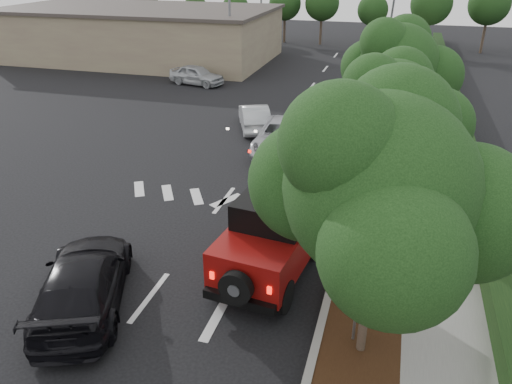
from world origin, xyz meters
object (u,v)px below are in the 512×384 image
at_px(red_jeep, 275,234).
at_px(silver_suv_ahead, 283,136).
at_px(speed_hump_sign, 358,290).
at_px(black_suv_oncoming, 83,282).

relative_size(red_jeep, silver_suv_ahead, 0.94).
bearing_deg(speed_hump_sign, silver_suv_ahead, 113.48).
relative_size(red_jeep, speed_hump_sign, 2.13).
distance_m(red_jeep, silver_suv_ahead, 9.59).
bearing_deg(red_jeep, silver_suv_ahead, 109.00).
height_order(red_jeep, speed_hump_sign, red_jeep).
distance_m(red_jeep, speed_hump_sign, 3.53).
distance_m(black_suv_oncoming, speed_hump_sign, 6.89).
xyz_separation_m(black_suv_oncoming, speed_hump_sign, (6.83, 0.48, 0.82)).
xyz_separation_m(red_jeep, speed_hump_sign, (2.52, -2.44, 0.35)).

